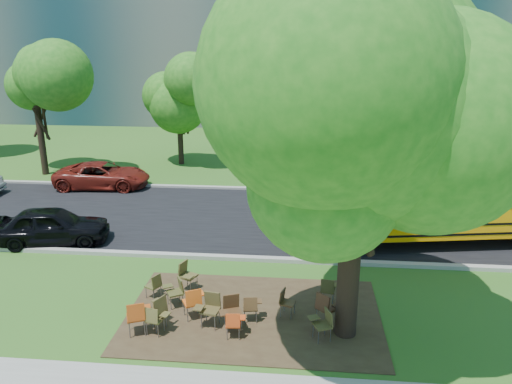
# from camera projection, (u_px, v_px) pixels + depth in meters

# --- Properties ---
(ground) EXTENTS (160.00, 160.00, 0.00)m
(ground) POSITION_uv_depth(u_px,v_px,m) (221.00, 304.00, 14.43)
(ground) COLOR #2C591B
(ground) RESTS_ON ground
(dirt_patch) EXTENTS (7.00, 4.50, 0.03)m
(dirt_patch) POSITION_uv_depth(u_px,v_px,m) (253.00, 315.00, 13.86)
(dirt_patch) COLOR #382819
(dirt_patch) RESTS_ON ground
(asphalt_road) EXTENTS (80.00, 8.00, 0.04)m
(asphalt_road) POSITION_uv_depth(u_px,v_px,m) (247.00, 219.00, 21.07)
(asphalt_road) COLOR black
(asphalt_road) RESTS_ON ground
(kerb_near) EXTENTS (80.00, 0.25, 0.14)m
(kerb_near) POSITION_uv_depth(u_px,v_px,m) (235.00, 258.00, 17.26)
(kerb_near) COLOR gray
(kerb_near) RESTS_ON ground
(kerb_far) EXTENTS (80.00, 0.25, 0.14)m
(kerb_far) POSITION_uv_depth(u_px,v_px,m) (256.00, 189.00, 24.94)
(kerb_far) COLOR gray
(kerb_far) RESTS_ON ground
(bg_tree_0) EXTENTS (5.20, 5.20, 7.18)m
(bg_tree_0) POSITION_uv_depth(u_px,v_px,m) (35.00, 91.00, 26.46)
(bg_tree_0) COLOR black
(bg_tree_0) RESTS_ON ground
(bg_tree_2) EXTENTS (4.80, 4.80, 6.62)m
(bg_tree_2) POSITION_uv_depth(u_px,v_px,m) (178.00, 93.00, 28.79)
(bg_tree_2) COLOR black
(bg_tree_2) RESTS_ON ground
(bg_tree_3) EXTENTS (5.60, 5.60, 7.84)m
(bg_tree_3) POSITION_uv_depth(u_px,v_px,m) (417.00, 84.00, 25.48)
(bg_tree_3) COLOR black
(bg_tree_3) RESTS_ON ground
(main_tree) EXTENTS (7.20, 7.20, 8.94)m
(main_tree) POSITION_uv_depth(u_px,v_px,m) (357.00, 132.00, 11.40)
(main_tree) COLOR black
(main_tree) RESTS_ON ground
(school_bus) EXTENTS (12.10, 4.47, 2.90)m
(school_bus) POSITION_uv_depth(u_px,v_px,m) (472.00, 198.00, 18.42)
(school_bus) COLOR orange
(school_bus) RESTS_ON ground
(chair_0) EXTENTS (0.66, 0.75, 0.97)m
(chair_0) POSITION_uv_depth(u_px,v_px,m) (137.00, 315.00, 12.79)
(chair_0) COLOR #A33F11
(chair_0) RESTS_ON ground
(chair_1) EXTENTS (0.62, 0.49, 0.83)m
(chair_1) POSITION_uv_depth(u_px,v_px,m) (155.00, 318.00, 12.80)
(chair_1) COLOR brown
(chair_1) RESTS_ON ground
(chair_2) EXTENTS (0.64, 0.81, 0.96)m
(chair_2) POSITION_uv_depth(u_px,v_px,m) (158.00, 309.00, 13.07)
(chair_2) COLOR brown
(chair_2) RESTS_ON ground
(chair_3) EXTENTS (0.69, 0.56, 0.95)m
(chair_3) POSITION_uv_depth(u_px,v_px,m) (210.00, 306.00, 13.21)
(chair_3) COLOR #4D4221
(chair_3) RESTS_ON ground
(chair_4) EXTENTS (0.52, 0.50, 0.78)m
(chair_4) POSITION_uv_depth(u_px,v_px,m) (234.00, 322.00, 12.66)
(chair_4) COLOR #C34014
(chair_4) RESTS_ON ground
(chair_5) EXTENTS (0.64, 0.72, 0.94)m
(chair_5) POSITION_uv_depth(u_px,v_px,m) (231.00, 309.00, 13.10)
(chair_5) COLOR #492F1A
(chair_5) RESTS_ON ground
(chair_6) EXTENTS (0.67, 0.58, 0.85)m
(chair_6) POSITION_uv_depth(u_px,v_px,m) (324.00, 322.00, 12.61)
(chair_6) COLOR #48411F
(chair_6) RESTS_ON ground
(chair_7) EXTENTS (0.83, 0.66, 0.97)m
(chair_7) POSITION_uv_depth(u_px,v_px,m) (327.00, 306.00, 13.20)
(chair_7) COLOR #412717
(chair_7) RESTS_ON ground
(chair_8) EXTENTS (0.51, 0.65, 0.78)m
(chair_8) POSITION_uv_depth(u_px,v_px,m) (155.00, 284.00, 14.62)
(chair_8) COLOR #4E4921
(chair_8) RESTS_ON ground
(chair_9) EXTENTS (0.72, 0.59, 0.87)m
(chair_9) POSITION_uv_depth(u_px,v_px,m) (176.00, 289.00, 14.18)
(chair_9) COLOR #46431E
(chair_9) RESTS_ON ground
(chair_10) EXTENTS (0.59, 0.75, 0.94)m
(chair_10) POSITION_uv_depth(u_px,v_px,m) (186.00, 273.00, 15.04)
(chair_10) COLOR brown
(chair_10) RESTS_ON ground
(chair_11) EXTENTS (0.54, 0.54, 0.80)m
(chair_11) POSITION_uv_depth(u_px,v_px,m) (251.00, 306.00, 13.40)
(chair_11) COLOR #4F351C
(chair_11) RESTS_ON ground
(chair_12) EXTENTS (0.48, 0.61, 0.78)m
(chair_12) POSITION_uv_depth(u_px,v_px,m) (286.00, 300.00, 13.69)
(chair_12) COLOR #483119
(chair_12) RESTS_ON ground
(chair_13) EXTENTS (0.60, 0.49, 0.83)m
(chair_13) POSITION_uv_depth(u_px,v_px,m) (329.00, 288.00, 14.29)
(chair_13) COLOR #44411D
(chair_13) RESTS_ON ground
(chair_14) EXTENTS (0.64, 0.77, 0.94)m
(chair_14) POSITION_uv_depth(u_px,v_px,m) (193.00, 300.00, 13.52)
(chair_14) COLOR #CE5416
(chair_14) RESTS_ON ground
(black_car) EXTENTS (4.33, 2.40, 1.39)m
(black_car) POSITION_uv_depth(u_px,v_px,m) (52.00, 226.00, 18.45)
(black_car) COLOR black
(black_car) RESTS_ON ground
(bg_car_red) EXTENTS (4.80, 2.45, 1.30)m
(bg_car_red) POSITION_uv_depth(u_px,v_px,m) (102.00, 175.00, 25.18)
(bg_car_red) COLOR maroon
(bg_car_red) RESTS_ON ground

